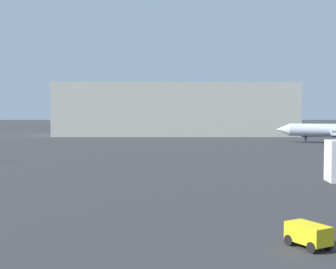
% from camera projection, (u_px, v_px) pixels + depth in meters
% --- Properties ---
extents(airplane_distant, '(24.62, 25.05, 9.61)m').
position_uv_depth(airplane_distant, '(336.00, 130.00, 104.87)').
color(airplane_distant, '#B2BCCC').
rests_on(airplane_distant, ground_plane).
extents(baggage_cart, '(2.31, 2.73, 1.30)m').
position_uv_depth(baggage_cart, '(308.00, 234.00, 26.45)').
color(baggage_cart, gold).
rests_on(baggage_cart, ground_plane).
extents(terminal_building, '(65.79, 19.67, 14.44)m').
position_uv_depth(terminal_building, '(175.00, 109.00, 136.67)').
color(terminal_building, beige).
rests_on(terminal_building, ground_plane).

